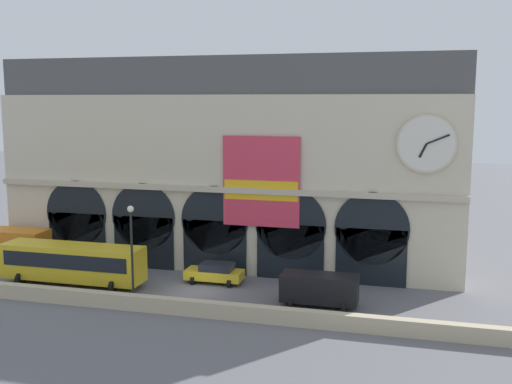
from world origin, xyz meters
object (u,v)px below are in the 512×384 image
box_truck_west (7,246)px  van_mideast (319,288)px  car_center (215,273)px  street_lamp_quayside (132,242)px  bus_midwest (73,262)px

box_truck_west → van_mideast: 27.31m
car_center → box_truck_west: bearing=179.3°
van_mideast → car_center: bearing=159.7°
box_truck_west → car_center: bearing=-0.7°
van_mideast → street_lamp_quayside: bearing=-165.9°
car_center → van_mideast: 9.08m
box_truck_west → car_center: size_ratio=1.70×
bus_midwest → car_center: 10.71m
bus_midwest → car_center: size_ratio=2.50×
car_center → van_mideast: size_ratio=0.85×
bus_midwest → street_lamp_quayside: 7.50m
bus_midwest → street_lamp_quayside: bearing=-24.8°
van_mideast → street_lamp_quayside: size_ratio=0.75×
car_center → street_lamp_quayside: (-3.76, -6.23, 3.61)m
box_truck_west → bus_midwest: bearing=-22.5°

